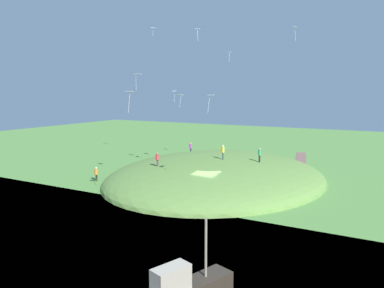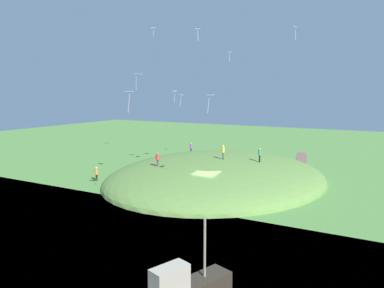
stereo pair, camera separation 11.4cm
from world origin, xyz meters
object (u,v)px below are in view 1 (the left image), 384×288
person_with_child (96,172)px  kite_8 (197,30)px  kite_5 (180,96)px  kite_0 (137,75)px  kite_3 (130,93)px  kite_4 (210,97)px  kite_1 (295,29)px  kite_2 (229,53)px  kite_7 (153,28)px  person_on_hilltop (223,150)px  person_near_shore (191,147)px  kite_6 (174,92)px  person_watching_kites (157,158)px  person_walking_path (260,153)px

person_with_child → kite_8: bearing=-75.9°
kite_5 → kite_0: bearing=-171.2°
kite_3 → kite_8: 14.91m
kite_3 → kite_0: bearing=32.1°
person_with_child → kite_0: kite_0 is taller
kite_4 → kite_1: bearing=-9.3°
kite_2 → kite_7: kite_7 is taller
person_on_hilltop → kite_3: size_ratio=0.92×
person_near_shore → kite_6: 12.57m
kite_1 → kite_6: 17.25m
kite_0 → kite_2: size_ratio=1.30×
person_watching_kites → kite_7: size_ratio=1.26×
person_with_child → kite_7: (13.56, 0.64, 19.19)m
person_on_hilltop → kite_7: bearing=35.1°
kite_4 → kite_7: 26.99m
person_on_hilltop → kite_2: 15.11m
person_with_child → kite_1: size_ratio=1.06×
person_near_shore → kite_0: (-17.79, -3.03, 10.58)m
person_near_shore → kite_4: size_ratio=1.10×
kite_3 → kite_4: 7.20m
kite_2 → kite_5: size_ratio=0.78×
person_on_hilltop → kite_0: (-6.76, 7.52, 8.84)m
person_walking_path → kite_5: bearing=-89.6°
kite_0 → kite_5: 13.12m
kite_0 → kite_6: size_ratio=1.16×
kite_0 → person_near_shore: bearing=9.7°
person_near_shore → person_walking_path: person_walking_path is taller
kite_5 → kite_6: (-3.68, -1.19, 0.55)m
kite_0 → kite_1: kite_1 is taller
kite_2 → kite_7: 12.39m
person_watching_kites → kite_4: bearing=-124.4°
person_with_child → kite_4: 20.22m
kite_1 → kite_4: bearing=170.7°
person_with_child → kite_5: size_ratio=0.99×
kite_0 → person_with_child: bearing=92.7°
person_walking_path → kite_2: kite_2 is taller
kite_0 → kite_3: kite_0 is taller
kite_2 → person_with_child: bearing=144.2°
person_with_child → kite_5: bearing=-32.2°
kite_6 → kite_2: bearing=-42.7°
kite_7 → kite_2: bearing=-81.9°
kite_0 → kite_4: size_ratio=1.12×
kite_6 → kite_3: bearing=-161.6°
person_near_shore → kite_5: (-5.04, -1.05, 8.21)m
person_on_hilltop → person_near_shore: (11.04, 10.55, -1.74)m
kite_1 → kite_4: 19.67m
person_on_hilltop → kite_6: size_ratio=1.13×
person_near_shore → kite_1: size_ratio=1.05×
person_walking_path → kite_3: 18.68m
kite_4 → kite_7: bearing=46.0°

